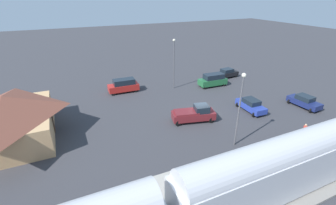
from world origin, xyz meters
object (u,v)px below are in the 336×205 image
object	(u,v)px
suv_red	(124,85)
light_pole_near_platform	(240,102)
station_building	(8,118)
pickup_maroon	(194,114)
suv_green	(213,80)
sedan_navy	(304,101)
pedestrian_on_platform	(305,130)
sedan_blue	(251,105)
light_pole_lot_center	(174,58)
sedan_black	(227,73)
pedestrian_waiting_far	(190,173)

from	to	relation	value
suv_red	light_pole_near_platform	distance (m)	21.25
station_building	pickup_maroon	size ratio (longest dim) A/B	2.05
suv_green	sedan_navy	world-z (taller)	suv_green
station_building	pedestrian_on_platform	size ratio (longest dim) A/B	6.84
suv_red	sedan_navy	bearing A→B (deg)	-126.51
station_building	sedan_blue	world-z (taller)	station_building
station_building	light_pole_near_platform	size ratio (longest dim) A/B	1.44
suv_red	light_pole_lot_center	world-z (taller)	light_pole_lot_center
pedestrian_on_platform	light_pole_lot_center	world-z (taller)	light_pole_lot_center
sedan_black	light_pole_lot_center	xyz separation A→B (m)	(-0.82, 11.79, 4.33)
sedan_black	light_pole_lot_center	bearing A→B (deg)	93.98
pickup_maroon	suv_red	size ratio (longest dim) A/B	1.15
station_building	suv_red	size ratio (longest dim) A/B	2.36
sedan_black	light_pole_near_platform	size ratio (longest dim) A/B	0.57
light_pole_near_platform	light_pole_lot_center	xyz separation A→B (m)	(17.85, -1.32, 0.13)
station_building	suv_red	xyz separation A→B (m)	(8.51, -14.94, -1.58)
pickup_maroon	sedan_black	bearing A→B (deg)	-49.57
pedestrian_waiting_far	light_pole_near_platform	size ratio (longest dim) A/B	0.21
pedestrian_on_platform	suv_green	distance (m)	18.29
station_building	light_pole_lot_center	size ratio (longest dim) A/B	1.40
pedestrian_waiting_far	sedan_black	size ratio (longest dim) A/B	0.37
sedan_blue	sedan_navy	size ratio (longest dim) A/B	0.99
pedestrian_on_platform	sedan_blue	bearing A→B (deg)	2.00
sedan_navy	pedestrian_on_platform	bearing A→B (deg)	127.52
pickup_maroon	light_pole_lot_center	size ratio (longest dim) A/B	0.68
station_building	pedestrian_on_platform	bearing A→B (deg)	-114.77
station_building	pickup_maroon	world-z (taller)	station_building
pedestrian_waiting_far	suv_green	bearing A→B (deg)	-38.79
pickup_maroon	light_pole_near_platform	world-z (taller)	light_pole_near_platform
station_building	sedan_blue	xyz separation A→B (m)	(-5.57, -29.15, -1.85)
station_building	pedestrian_on_platform	distance (m)	32.45
sedan_navy	light_pole_near_platform	bearing A→B (deg)	102.70
station_building	light_pole_lot_center	bearing A→B (deg)	-73.99
pickup_maroon	light_pole_lot_center	xyz separation A→B (m)	(11.49, -2.65, 4.18)
suv_green	sedan_blue	bearing A→B (deg)	176.02
suv_green	light_pole_lot_center	world-z (taller)	light_pole_lot_center
sedan_black	sedan_navy	xyz separation A→B (m)	(-15.27, -2.00, 0.00)
light_pole_lot_center	sedan_navy	bearing A→B (deg)	-136.32
sedan_navy	sedan_black	bearing A→B (deg)	7.46
pedestrian_waiting_far	light_pole_lot_center	bearing A→B (deg)	-22.35
pedestrian_waiting_far	sedan_black	bearing A→B (deg)	-43.09
pedestrian_on_platform	pedestrian_waiting_far	bearing A→B (deg)	93.06
light_pole_lot_center	pickup_maroon	bearing A→B (deg)	167.00
light_pole_lot_center	sedan_blue	bearing A→B (deg)	-153.93
pedestrian_on_platform	suv_red	world-z (taller)	suv_red
station_building	pedestrian_on_platform	world-z (taller)	station_building
suv_red	station_building	bearing A→B (deg)	119.65
pedestrian_on_platform	sedan_navy	world-z (taller)	pedestrian_on_platform
light_pole_lot_center	pedestrian_waiting_far	bearing A→B (deg)	157.65
pedestrian_on_platform	suv_red	xyz separation A→B (m)	(22.09, 14.49, -0.13)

